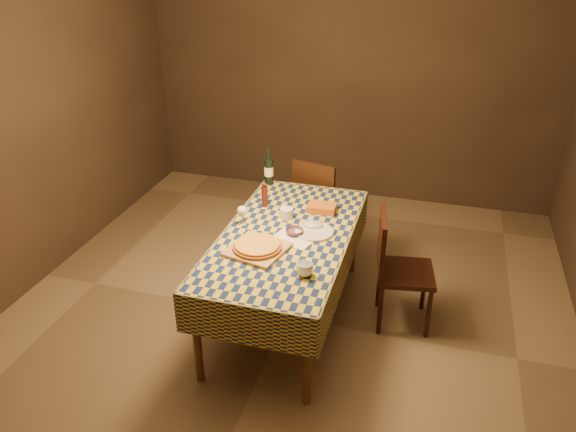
{
  "coord_description": "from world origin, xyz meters",
  "views": [
    {
      "loc": [
        1.02,
        -3.49,
        2.81
      ],
      "look_at": [
        0.0,
        0.05,
        0.9
      ],
      "focal_mm": 35.0,
      "sensor_mm": 36.0,
      "label": 1
    }
  ],
  "objects_px": {
    "chair_far": "(318,200)",
    "chair_right": "(395,264)",
    "cutting_board": "(257,249)",
    "wine_bottle": "(269,170)",
    "bowl": "(294,232)",
    "dining_table": "(286,243)",
    "pizza": "(257,246)",
    "white_plate": "(314,232)"
  },
  "relations": [
    {
      "from": "dining_table",
      "to": "cutting_board",
      "type": "xyz_separation_m",
      "value": [
        -0.13,
        -0.28,
        0.09
      ]
    },
    {
      "from": "pizza",
      "to": "chair_far",
      "type": "bearing_deg",
      "value": 85.45
    },
    {
      "from": "wine_bottle",
      "to": "chair_right",
      "type": "relative_size",
      "value": 0.35
    },
    {
      "from": "dining_table",
      "to": "wine_bottle",
      "type": "bearing_deg",
      "value": 115.47
    },
    {
      "from": "chair_right",
      "to": "cutting_board",
      "type": "bearing_deg",
      "value": -152.3
    },
    {
      "from": "white_plate",
      "to": "chair_far",
      "type": "distance_m",
      "value": 1.11
    },
    {
      "from": "chair_far",
      "to": "cutting_board",
      "type": "bearing_deg",
      "value": -94.55
    },
    {
      "from": "dining_table",
      "to": "pizza",
      "type": "distance_m",
      "value": 0.33
    },
    {
      "from": "chair_far",
      "to": "bowl",
      "type": "bearing_deg",
      "value": -86.23
    },
    {
      "from": "chair_far",
      "to": "wine_bottle",
      "type": "bearing_deg",
      "value": -144.33
    },
    {
      "from": "pizza",
      "to": "chair_far",
      "type": "distance_m",
      "value": 1.46
    },
    {
      "from": "dining_table",
      "to": "wine_bottle",
      "type": "relative_size",
      "value": 5.69
    },
    {
      "from": "dining_table",
      "to": "wine_bottle",
      "type": "xyz_separation_m",
      "value": [
        -0.41,
        0.86,
        0.2
      ]
    },
    {
      "from": "cutting_board",
      "to": "chair_far",
      "type": "xyz_separation_m",
      "value": [
        0.11,
        1.42,
        -0.26
      ]
    },
    {
      "from": "chair_right",
      "to": "chair_far",
      "type": "bearing_deg",
      "value": 131.37
    },
    {
      "from": "dining_table",
      "to": "bowl",
      "type": "bearing_deg",
      "value": 21.95
    },
    {
      "from": "dining_table",
      "to": "wine_bottle",
      "type": "height_order",
      "value": "wine_bottle"
    },
    {
      "from": "pizza",
      "to": "white_plate",
      "type": "relative_size",
      "value": 1.59
    },
    {
      "from": "wine_bottle",
      "to": "white_plate",
      "type": "relative_size",
      "value": 1.12
    },
    {
      "from": "dining_table",
      "to": "cutting_board",
      "type": "height_order",
      "value": "cutting_board"
    },
    {
      "from": "cutting_board",
      "to": "pizza",
      "type": "xyz_separation_m",
      "value": [
        -0.0,
        -0.0,
        0.03
      ]
    },
    {
      "from": "bowl",
      "to": "wine_bottle",
      "type": "height_order",
      "value": "wine_bottle"
    },
    {
      "from": "chair_right",
      "to": "bowl",
      "type": "bearing_deg",
      "value": -166.05
    },
    {
      "from": "pizza",
      "to": "bowl",
      "type": "bearing_deg",
      "value": 58.49
    },
    {
      "from": "chair_far",
      "to": "chair_right",
      "type": "distance_m",
      "value": 1.24
    },
    {
      "from": "chair_far",
      "to": "chair_right",
      "type": "height_order",
      "value": "same"
    },
    {
      "from": "bowl",
      "to": "white_plate",
      "type": "xyz_separation_m",
      "value": [
        0.14,
        0.06,
        -0.01
      ]
    },
    {
      "from": "bowl",
      "to": "chair_right",
      "type": "bearing_deg",
      "value": 13.95
    },
    {
      "from": "pizza",
      "to": "chair_far",
      "type": "relative_size",
      "value": 0.49
    },
    {
      "from": "pizza",
      "to": "white_plate",
      "type": "bearing_deg",
      "value": 48.38
    },
    {
      "from": "chair_right",
      "to": "wine_bottle",
      "type": "bearing_deg",
      "value": 151.81
    },
    {
      "from": "dining_table",
      "to": "pizza",
      "type": "relative_size",
      "value": 4.0
    },
    {
      "from": "bowl",
      "to": "chair_far",
      "type": "relative_size",
      "value": 0.14
    },
    {
      "from": "dining_table",
      "to": "chair_right",
      "type": "relative_size",
      "value": 1.98
    },
    {
      "from": "dining_table",
      "to": "chair_right",
      "type": "height_order",
      "value": "chair_right"
    },
    {
      "from": "bowl",
      "to": "chair_right",
      "type": "distance_m",
      "value": 0.82
    },
    {
      "from": "cutting_board",
      "to": "chair_far",
      "type": "bearing_deg",
      "value": 85.45
    },
    {
      "from": "bowl",
      "to": "cutting_board",
      "type": "bearing_deg",
      "value": -121.51
    },
    {
      "from": "cutting_board",
      "to": "bowl",
      "type": "relative_size",
      "value": 2.86
    },
    {
      "from": "bowl",
      "to": "chair_far",
      "type": "height_order",
      "value": "chair_far"
    },
    {
      "from": "cutting_board",
      "to": "dining_table",
      "type": "bearing_deg",
      "value": 65.28
    },
    {
      "from": "bowl",
      "to": "dining_table",
      "type": "bearing_deg",
      "value": -158.05
    }
  ]
}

